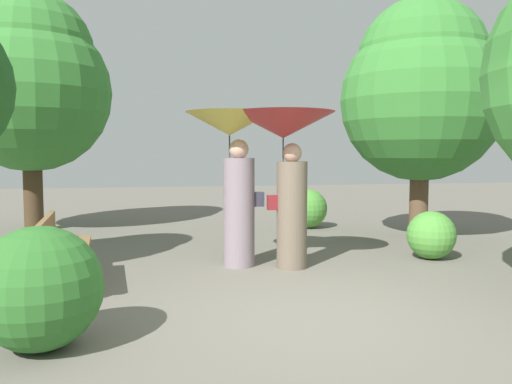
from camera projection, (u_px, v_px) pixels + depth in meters
name	position (u px, v px, depth m)	size (l,w,h in m)	color
ground_plane	(314.00, 314.00, 4.97)	(40.00, 40.00, 0.00)	#6B665B
person_left	(233.00, 158.00, 7.01)	(1.20, 1.20, 2.12)	gray
person_right	(286.00, 150.00, 6.89)	(1.38, 1.38, 2.12)	#6B5B4C
park_bench	(61.00, 245.00, 5.86)	(0.60, 1.53, 0.83)	#38383D
tree_mid_left	(30.00, 80.00, 10.15)	(3.16, 3.16, 4.79)	#42301E
tree_mid_right	(421.00, 89.00, 9.23)	(2.90, 2.90, 4.34)	brown
bush_path_left	(431.00, 235.00, 7.57)	(0.71, 0.71, 0.71)	#4C9338
bush_path_right	(39.00, 288.00, 4.04)	(0.99, 0.99, 0.99)	#2D6B28
bush_behind_bench	(308.00, 209.00, 10.75)	(0.82, 0.82, 0.82)	#4C9338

